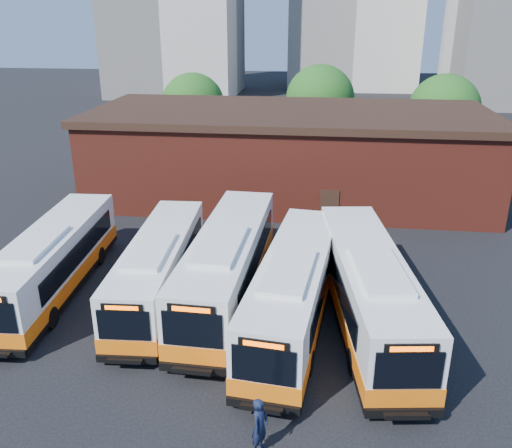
# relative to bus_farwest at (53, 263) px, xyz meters

# --- Properties ---
(ground) EXTENTS (220.00, 220.00, 0.00)m
(ground) POSITION_rel_bus_farwest_xyz_m (10.44, -3.41, -1.51)
(ground) COLOR black
(bus_farwest) EXTENTS (3.24, 12.35, 3.33)m
(bus_farwest) POSITION_rel_bus_farwest_xyz_m (0.00, 0.00, 0.00)
(bus_farwest) COLOR white
(bus_farwest) RESTS_ON ground
(bus_west) EXTENTS (3.04, 11.84, 3.20)m
(bus_west) POSITION_rel_bus_farwest_xyz_m (5.34, 0.00, -0.06)
(bus_west) COLOR white
(bus_west) RESTS_ON ground
(bus_midwest) EXTENTS (3.16, 13.25, 3.58)m
(bus_midwest) POSITION_rel_bus_farwest_xyz_m (8.60, 0.35, 0.12)
(bus_midwest) COLOR white
(bus_midwest) RESTS_ON ground
(bus_mideast) EXTENTS (3.93, 12.80, 3.44)m
(bus_mideast) POSITION_rel_bus_farwest_xyz_m (11.85, -1.64, 0.05)
(bus_mideast) COLOR white
(bus_mideast) RESTS_ON ground
(bus_east) EXTENTS (4.34, 13.17, 3.54)m
(bus_east) POSITION_rel_bus_farwest_xyz_m (15.08, -1.25, 0.09)
(bus_east) COLOR white
(bus_east) RESTS_ON ground
(transit_worker) EXTENTS (0.70, 0.83, 1.95)m
(transit_worker) POSITION_rel_bus_farwest_xyz_m (11.26, -9.22, -0.54)
(transit_worker) COLOR #121A34
(transit_worker) RESTS_ON ground
(depot_building) EXTENTS (28.60, 12.60, 6.40)m
(depot_building) POSITION_rel_bus_farwest_xyz_m (10.44, 16.59, 1.75)
(depot_building) COLOR maroon
(depot_building) RESTS_ON ground
(tree_west) EXTENTS (6.00, 6.00, 7.65)m
(tree_west) POSITION_rel_bus_farwest_xyz_m (0.44, 28.59, 3.13)
(tree_west) COLOR #382314
(tree_west) RESTS_ON ground
(tree_mid) EXTENTS (6.56, 6.56, 8.36)m
(tree_mid) POSITION_rel_bus_farwest_xyz_m (12.44, 30.59, 3.57)
(tree_mid) COLOR #382314
(tree_mid) RESTS_ON ground
(tree_east) EXTENTS (6.24, 6.24, 7.96)m
(tree_east) POSITION_rel_bus_farwest_xyz_m (23.44, 27.59, 3.32)
(tree_east) COLOR #382314
(tree_east) RESTS_ON ground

